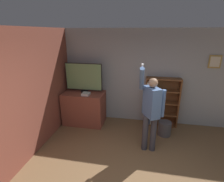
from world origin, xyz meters
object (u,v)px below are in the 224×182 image
at_px(television, 84,77).
at_px(bookshelf, 158,102).
at_px(person, 151,109).
at_px(game_console, 86,94).
at_px(waste_bin, 164,128).

distance_m(television, bookshelf, 2.23).
distance_m(bookshelf, person, 1.33).
bearing_deg(person, bookshelf, 139.74).
distance_m(television, game_console, 0.49).
bearing_deg(game_console, television, 116.87).
xyz_separation_m(game_console, bookshelf, (1.99, 0.46, -0.27)).
relative_size(television, waste_bin, 2.86).
xyz_separation_m(person, waste_bin, (0.42, 0.72, -0.85)).
height_order(game_console, bookshelf, bookshelf).
height_order(television, waste_bin, television).
distance_m(television, person, 2.17).
bearing_deg(game_console, person, -24.66).
distance_m(television, waste_bin, 2.60).
bearing_deg(person, television, -148.70).
bearing_deg(bookshelf, waste_bin, -71.95).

